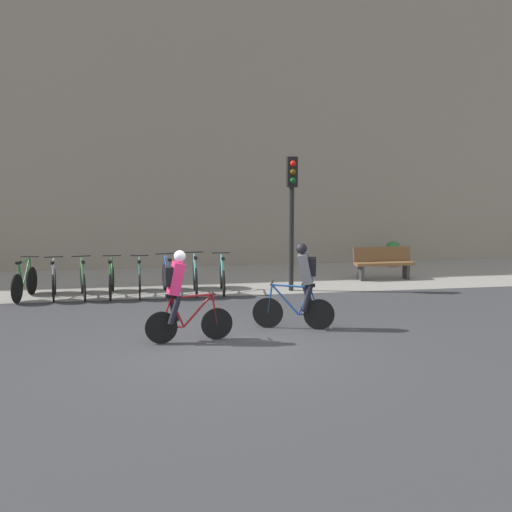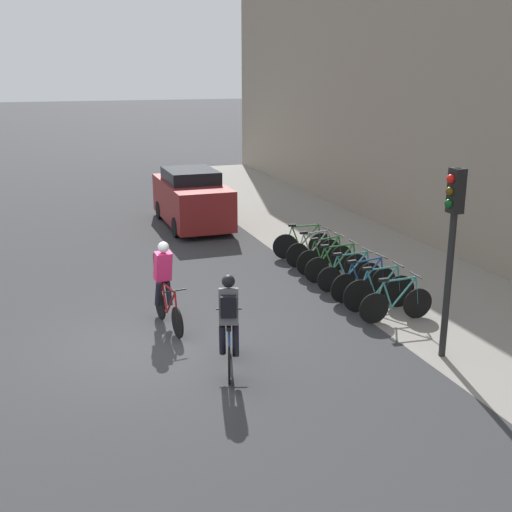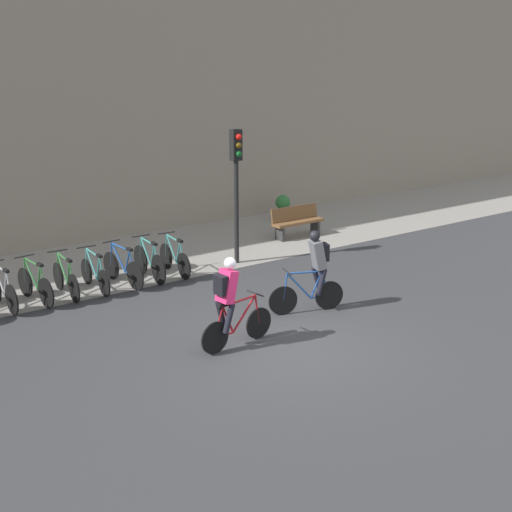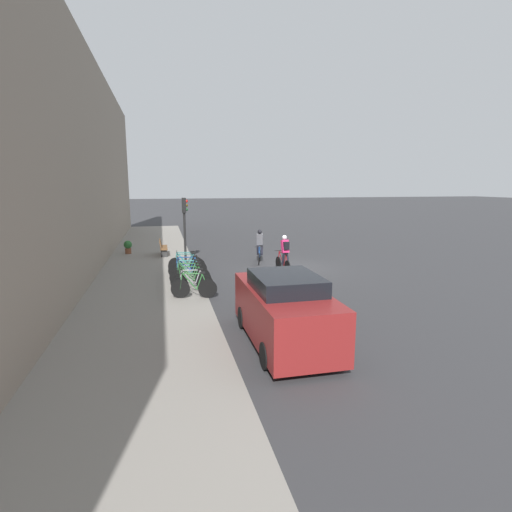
{
  "view_description": "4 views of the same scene",
  "coord_description": "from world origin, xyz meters",
  "px_view_note": "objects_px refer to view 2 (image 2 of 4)",
  "views": [
    {
      "loc": [
        -1.57,
        -12.56,
        3.64
      ],
      "look_at": [
        1.0,
        2.96,
        1.22
      ],
      "focal_mm": 50.0,
      "sensor_mm": 36.0,
      "label": 1
    },
    {
      "loc": [
        11.15,
        -1.75,
        4.97
      ],
      "look_at": [
        -1.33,
        2.6,
        1.12
      ],
      "focal_mm": 45.0,
      "sensor_mm": 36.0,
      "label": 2
    },
    {
      "loc": [
        -7.44,
        -9.67,
        5.38
      ],
      "look_at": [
        0.67,
        1.84,
        1.19
      ],
      "focal_mm": 50.0,
      "sensor_mm": 36.0,
      "label": 3
    },
    {
      "loc": [
        -18.46,
        6.03,
        4.07
      ],
      "look_at": [
        -1.28,
        1.98,
        0.9
      ],
      "focal_mm": 28.0,
      "sensor_mm": 36.0,
      "label": 4
    }
  ],
  "objects_px": {
    "parked_bike_4": "(349,274)",
    "traffic_light_pole": "(452,229)",
    "cyclist_grey": "(229,321)",
    "parked_bike_3": "(337,266)",
    "parked_bike_2": "(325,258)",
    "parked_bike_0": "(303,244)",
    "parked_bike_1": "(313,251)",
    "parked_bike_6": "(379,291)",
    "parked_bike_5": "(364,282)",
    "cyclist_pink": "(164,280)",
    "parked_bike_7": "(396,303)",
    "parked_car": "(192,199)"
  },
  "relations": [
    {
      "from": "cyclist_pink",
      "to": "parked_bike_5",
      "type": "bearing_deg",
      "value": 90.42
    },
    {
      "from": "parked_bike_1",
      "to": "parked_bike_7",
      "type": "bearing_deg",
      "value": -0.01
    },
    {
      "from": "cyclist_grey",
      "to": "parked_bike_3",
      "type": "relative_size",
      "value": 1.05
    },
    {
      "from": "parked_bike_2",
      "to": "parked_car",
      "type": "height_order",
      "value": "parked_car"
    },
    {
      "from": "parked_bike_0",
      "to": "parked_car",
      "type": "relative_size",
      "value": 0.38
    },
    {
      "from": "parked_bike_0",
      "to": "parked_bike_7",
      "type": "height_order",
      "value": "parked_bike_0"
    },
    {
      "from": "cyclist_pink",
      "to": "parked_bike_0",
      "type": "distance_m",
      "value": 5.7
    },
    {
      "from": "parked_bike_1",
      "to": "parked_bike_6",
      "type": "height_order",
      "value": "parked_bike_6"
    },
    {
      "from": "parked_bike_5",
      "to": "parked_car",
      "type": "bearing_deg",
      "value": -166.7
    },
    {
      "from": "parked_bike_1",
      "to": "parked_bike_2",
      "type": "xyz_separation_m",
      "value": [
        0.69,
        -0.0,
        0.0
      ]
    },
    {
      "from": "cyclist_grey",
      "to": "parked_bike_7",
      "type": "bearing_deg",
      "value": 106.41
    },
    {
      "from": "cyclist_pink",
      "to": "parked_bike_7",
      "type": "distance_m",
      "value": 4.72
    },
    {
      "from": "parked_bike_2",
      "to": "parked_bike_7",
      "type": "distance_m",
      "value": 3.43
    },
    {
      "from": "parked_bike_0",
      "to": "cyclist_pink",
      "type": "bearing_deg",
      "value": -52.35
    },
    {
      "from": "parked_bike_1",
      "to": "parked_bike_4",
      "type": "distance_m",
      "value": 2.06
    },
    {
      "from": "parked_bike_5",
      "to": "traffic_light_pole",
      "type": "xyz_separation_m",
      "value": [
        3.13,
        -0.1,
        1.96
      ]
    },
    {
      "from": "parked_bike_1",
      "to": "parked_car",
      "type": "relative_size",
      "value": 0.37
    },
    {
      "from": "parked_bike_1",
      "to": "parked_bike_6",
      "type": "bearing_deg",
      "value": 0.01
    },
    {
      "from": "cyclist_grey",
      "to": "parked_bike_2",
      "type": "distance_m",
      "value": 6.05
    },
    {
      "from": "parked_bike_4",
      "to": "traffic_light_pole",
      "type": "distance_m",
      "value": 4.3
    },
    {
      "from": "cyclist_pink",
      "to": "parked_bike_3",
      "type": "height_order",
      "value": "cyclist_pink"
    },
    {
      "from": "parked_bike_3",
      "to": "parked_bike_5",
      "type": "relative_size",
      "value": 0.97
    },
    {
      "from": "parked_bike_7",
      "to": "traffic_light_pole",
      "type": "xyz_separation_m",
      "value": [
        1.75,
        -0.1,
        1.97
      ]
    },
    {
      "from": "cyclist_pink",
      "to": "parked_bike_7",
      "type": "bearing_deg",
      "value": 73.42
    },
    {
      "from": "parked_car",
      "to": "parked_bike_2",
      "type": "bearing_deg",
      "value": 17.53
    },
    {
      "from": "cyclist_pink",
      "to": "parked_bike_6",
      "type": "height_order",
      "value": "cyclist_pink"
    },
    {
      "from": "parked_bike_6",
      "to": "cyclist_grey",
      "type": "bearing_deg",
      "value": -64.82
    },
    {
      "from": "parked_bike_0",
      "to": "parked_bike_5",
      "type": "distance_m",
      "value": 3.44
    },
    {
      "from": "cyclist_grey",
      "to": "parked_bike_6",
      "type": "bearing_deg",
      "value": 115.18
    },
    {
      "from": "parked_bike_6",
      "to": "parked_car",
      "type": "bearing_deg",
      "value": -167.69
    },
    {
      "from": "parked_bike_2",
      "to": "parked_car",
      "type": "bearing_deg",
      "value": -162.47
    },
    {
      "from": "parked_bike_2",
      "to": "parked_bike_5",
      "type": "height_order",
      "value": "parked_bike_5"
    },
    {
      "from": "parked_bike_2",
      "to": "traffic_light_pole",
      "type": "distance_m",
      "value": 5.55
    },
    {
      "from": "parked_bike_1",
      "to": "parked_bike_4",
      "type": "xyz_separation_m",
      "value": [
        2.06,
        -0.0,
        -0.01
      ]
    },
    {
      "from": "parked_bike_3",
      "to": "cyclist_grey",
      "type": "bearing_deg",
      "value": -45.09
    },
    {
      "from": "cyclist_pink",
      "to": "parked_bike_4",
      "type": "xyz_separation_m",
      "value": [
        -0.72,
        4.49,
        -0.57
      ]
    },
    {
      "from": "parked_bike_7",
      "to": "traffic_light_pole",
      "type": "height_order",
      "value": "traffic_light_pole"
    },
    {
      "from": "parked_bike_2",
      "to": "parked_bike_1",
      "type": "bearing_deg",
      "value": 179.98
    },
    {
      "from": "parked_bike_0",
      "to": "parked_bike_7",
      "type": "xyz_separation_m",
      "value": [
        4.81,
        -0.0,
        -0.02
      ]
    },
    {
      "from": "parked_bike_1",
      "to": "parked_bike_7",
      "type": "distance_m",
      "value": 4.12
    },
    {
      "from": "parked_bike_4",
      "to": "parked_bike_3",
      "type": "bearing_deg",
      "value": 179.95
    },
    {
      "from": "cyclist_pink",
      "to": "parked_bike_7",
      "type": "relative_size",
      "value": 1.06
    },
    {
      "from": "cyclist_grey",
      "to": "parked_bike_6",
      "type": "relative_size",
      "value": 1.03
    },
    {
      "from": "cyclist_grey",
      "to": "parked_bike_4",
      "type": "distance_m",
      "value": 5.09
    },
    {
      "from": "parked_bike_2",
      "to": "parked_bike_4",
      "type": "distance_m",
      "value": 1.37
    },
    {
      "from": "parked_bike_0",
      "to": "traffic_light_pole",
      "type": "height_order",
      "value": "traffic_light_pole"
    },
    {
      "from": "parked_bike_5",
      "to": "parked_bike_0",
      "type": "bearing_deg",
      "value": 179.98
    },
    {
      "from": "parked_bike_6",
      "to": "traffic_light_pole",
      "type": "xyz_separation_m",
      "value": [
        2.44,
        -0.1,
        1.95
      ]
    },
    {
      "from": "parked_bike_3",
      "to": "parked_bike_5",
      "type": "height_order",
      "value": "parked_bike_5"
    },
    {
      "from": "parked_bike_3",
      "to": "parked_bike_4",
      "type": "relative_size",
      "value": 1.02
    }
  ]
}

